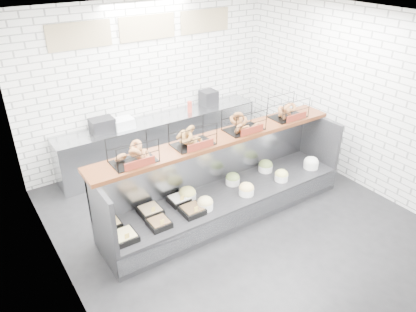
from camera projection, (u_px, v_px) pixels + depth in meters
ground at (238, 223)px, 6.23m from camera, size 5.50×5.50×0.00m
room_shell at (217, 84)px, 5.70m from camera, size 5.02×5.51×3.01m
display_case at (224, 195)px, 6.32m from camera, size 4.00×0.90×1.20m
bagel_shelf at (219, 130)px, 5.96m from camera, size 4.10×0.50×0.40m
prep_counter at (161, 139)px, 7.79m from camera, size 4.00×0.60×1.20m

